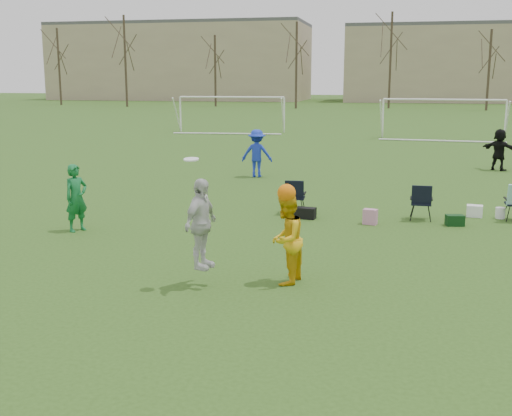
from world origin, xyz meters
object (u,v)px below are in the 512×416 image
(fielder_black, at_px, (499,150))
(goal_left, at_px, (232,104))
(fielder_green_near, at_px, (76,198))
(goal_mid, at_px, (443,107))
(center_contest, at_px, (251,232))
(fielder_blue, at_px, (257,153))

(fielder_black, distance_m, goal_left, 22.08)
(fielder_green_near, xyz_separation_m, goal_mid, (10.31, 27.21, 1.09))
(fielder_green_near, distance_m, center_contest, 6.07)
(goal_mid, bearing_deg, goal_left, 175.87)
(center_contest, relative_size, goal_left, 0.32)
(fielder_blue, xyz_separation_m, goal_left, (-6.14, 19.63, 1.02))
(fielder_green_near, xyz_separation_m, goal_left, (-3.69, 29.21, 1.09))
(fielder_green_near, distance_m, fielder_blue, 9.89)
(fielder_blue, distance_m, goal_mid, 19.33)
(fielder_blue, bearing_deg, fielder_green_near, 71.91)
(fielder_blue, height_order, goal_mid, goal_mid)
(fielder_black, bearing_deg, goal_left, -11.90)
(fielder_black, distance_m, center_contest, 17.90)
(fielder_black, relative_size, goal_left, 0.23)
(center_contest, distance_m, goal_left, 33.59)
(fielder_black, bearing_deg, fielder_blue, 56.34)
(fielder_green_near, height_order, fielder_blue, fielder_blue)
(fielder_green_near, xyz_separation_m, fielder_blue, (2.45, 9.58, 0.07))
(center_contest, height_order, goal_mid, goal_mid)
(fielder_black, height_order, goal_left, goal_left)
(fielder_blue, height_order, center_contest, center_contest)
(fielder_green_near, height_order, center_contest, center_contest)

